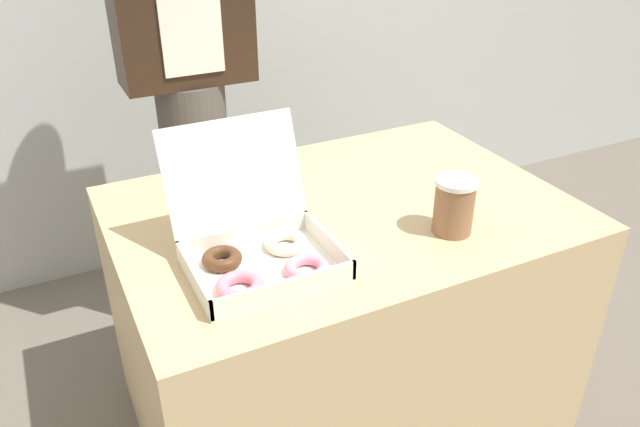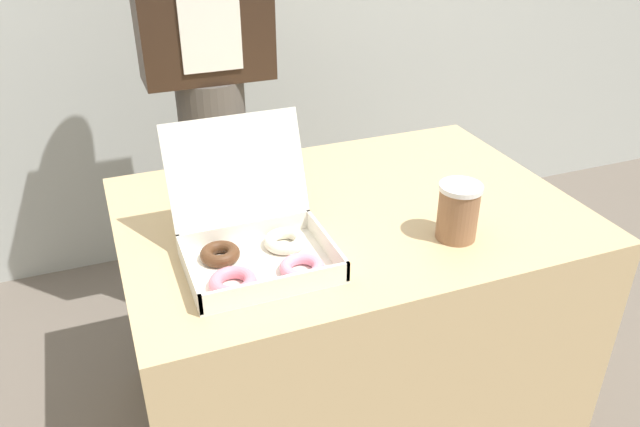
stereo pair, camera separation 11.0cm
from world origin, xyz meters
name	(u,v)px [view 2 (the right image)]	position (x,y,z in m)	size (l,w,h in m)	color
ground_plane	(343,410)	(0.00, 0.00, 0.00)	(14.00, 14.00, 0.00)	#665B51
table	(346,319)	(0.00, 0.00, 0.37)	(1.17, 0.82, 0.73)	tan
donut_box	(256,243)	(-0.29, -0.15, 0.78)	(0.32, 0.35, 0.28)	white
coffee_cup	(458,211)	(0.18, -0.23, 0.81)	(0.10, 0.10, 0.14)	#8C6042
person_customer	(208,67)	(-0.22, 0.59, 0.97)	(0.39, 0.22, 1.76)	#4C4742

